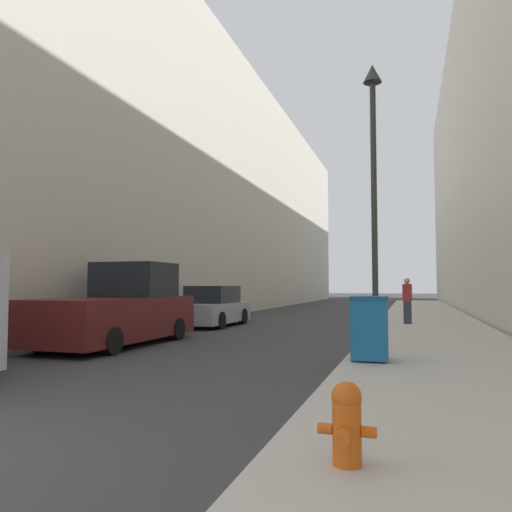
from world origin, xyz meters
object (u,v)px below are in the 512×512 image
lamppost (374,168)px  pickup_truck (120,310)px  pedestrian_on_sidewalk (407,301)px  trash_bin (370,328)px  parked_sedan_near (213,308)px  fire_hydrant (347,421)px

lamppost → pickup_truck: bearing=-176.2°
pickup_truck → pedestrian_on_sidewalk: size_ratio=3.10×
pickup_truck → pedestrian_on_sidewalk: pickup_truck is taller
trash_bin → parked_sedan_near: bearing=128.6°
fire_hydrant → parked_sedan_near: (-6.90, 14.09, 0.23)m
pickup_truck → parked_sedan_near: bearing=89.1°
trash_bin → pedestrian_on_sidewalk: size_ratio=0.71×
fire_hydrant → pedestrian_on_sidewalk: (0.39, 15.74, 0.52)m
lamppost → pickup_truck: lamppost is taller
trash_bin → pedestrian_on_sidewalk: 9.98m
lamppost → parked_sedan_near: bearing=137.9°
pickup_truck → fire_hydrant: bearing=-47.6°
lamppost → pickup_truck: size_ratio=1.28×
lamppost → parked_sedan_near: size_ratio=1.61×
lamppost → fire_hydrant: bearing=-88.0°
trash_bin → pedestrian_on_sidewalk: (0.65, 9.95, 0.24)m
trash_bin → lamppost: 4.35m
parked_sedan_near → pedestrian_on_sidewalk: 7.48m
fire_hydrant → pickup_truck: 10.39m
pedestrian_on_sidewalk → pickup_truck: bearing=-132.5°
lamppost → pedestrian_on_sidewalk: size_ratio=3.96×
trash_bin → pickup_truck: (-6.75, 1.89, 0.15)m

